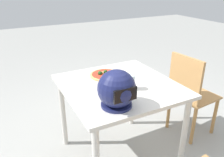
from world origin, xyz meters
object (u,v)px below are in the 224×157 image
Objects in this scene: dining_table at (119,95)px; chair_side at (189,92)px; pizza at (106,75)px; drinking_glass at (131,82)px; motorcycle_helmet at (117,90)px.

dining_table is 1.04× the size of chair_side.
pizza is 0.31m from drinking_glass.
pizza is at bearing -78.39° from dining_table.
motorcycle_helmet reaches higher than pizza.
dining_table is at bearing -121.92° from motorcycle_helmet.
pizza is 2.25× the size of drinking_glass.
dining_table is 0.22m from pizza.
motorcycle_helmet is 1.11m from chair_side.
pizza is 0.92m from chair_side.
pizza reaches higher than dining_table.
chair_side reaches higher than pizza.
chair_side reaches higher than drinking_glass.
motorcycle_helmet is at bearing 39.22° from drinking_glass.
drinking_glass is at bearing -140.78° from motorcycle_helmet.
chair_side is at bearing 178.99° from dining_table.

